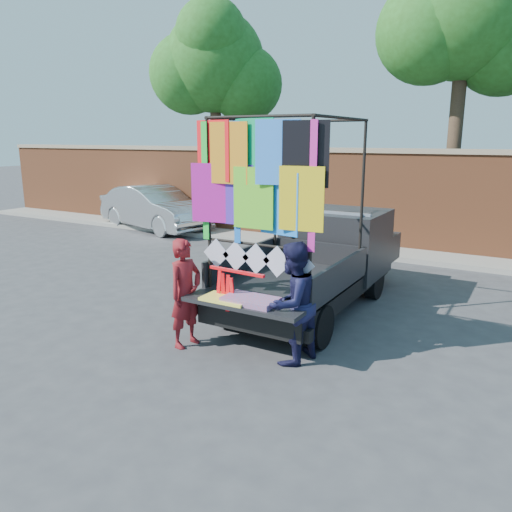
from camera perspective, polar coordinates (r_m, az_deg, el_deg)
The scene contains 10 objects.
ground at distance 7.30m, azimuth 1.55°, elevation -9.82°, with size 90.00×90.00×0.00m, color #38383A.
brick_wall at distance 13.38m, azimuth 16.14°, elevation 6.21°, with size 30.00×0.45×2.61m.
curb at distance 12.92m, azimuth 15.01°, elevation 0.34°, with size 30.00×1.20×0.12m, color gray.
tree_left at distance 17.18m, azimuth -4.84°, elevation 20.84°, with size 4.20×3.30×7.05m.
tree_mid at distance 14.47m, azimuth 22.83°, elevation 23.67°, with size 4.20×3.30×7.73m.
pickup_truck at distance 8.94m, azimuth 7.94°, elevation -0.17°, with size 1.99×5.01×3.15m.
sedan at distance 16.25m, azimuth -11.51°, elevation 5.42°, with size 1.48×4.24×1.40m, color silver.
woman at distance 7.01m, azimuth -8.05°, elevation -4.22°, with size 0.56×0.37×1.54m, color maroon.
man at distance 6.44m, azimuth 4.15°, elevation -5.41°, with size 0.78×0.61×1.61m, color #161638.
streamer_bundle at distance 6.67m, azimuth -2.98°, elevation -3.16°, with size 0.87×0.11×0.61m.
Camera 1 is at (3.19, -5.90, 2.87)m, focal length 35.00 mm.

